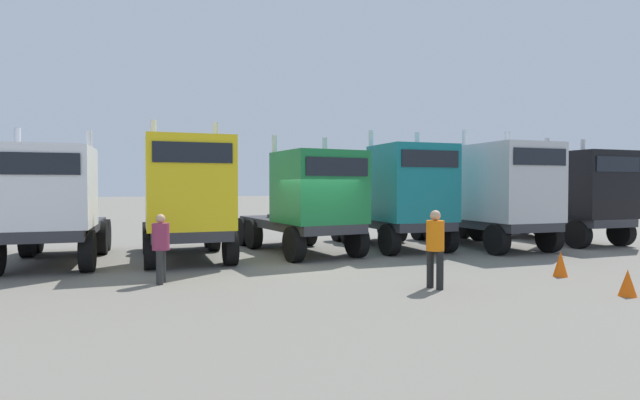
% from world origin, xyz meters
% --- Properties ---
extents(ground, '(200.00, 200.00, 0.00)m').
position_xyz_m(ground, '(0.00, 0.00, 0.00)').
color(ground, slate).
extents(semi_truck_white, '(2.64, 6.07, 3.98)m').
position_xyz_m(semi_truck_white, '(-7.56, 1.57, 1.80)').
color(semi_truck_white, '#333338').
rests_on(semi_truck_white, ground).
extents(semi_truck_yellow, '(2.81, 5.91, 4.33)m').
position_xyz_m(semi_truck_yellow, '(-3.79, 1.37, 1.93)').
color(semi_truck_yellow, '#333338').
rests_on(semi_truck_yellow, ground).
extents(semi_truck_green, '(3.53, 6.34, 4.00)m').
position_xyz_m(semi_truck_green, '(0.16, 1.83, 1.80)').
color(semi_truck_green, '#333338').
rests_on(semi_truck_green, ground).
extents(semi_truck_teal, '(2.80, 5.97, 4.31)m').
position_xyz_m(semi_truck_teal, '(3.70, 2.06, 1.93)').
color(semi_truck_teal, '#333338').
rests_on(semi_truck_teal, ground).
extents(semi_truck_silver, '(2.79, 6.37, 4.38)m').
position_xyz_m(semi_truck_silver, '(7.14, 1.21, 1.98)').
color(semi_truck_silver, '#333338').
rests_on(semi_truck_silver, ground).
extents(semi_truck_black, '(2.94, 6.51, 4.21)m').
position_xyz_m(semi_truck_black, '(11.10, 1.92, 1.85)').
color(semi_truck_black, '#333338').
rests_on(semi_truck_black, ground).
extents(visitor_in_hivis, '(0.51, 0.51, 1.76)m').
position_xyz_m(visitor_in_hivis, '(1.34, -4.30, 1.02)').
color(visitor_in_hivis, black).
rests_on(visitor_in_hivis, ground).
extents(visitor_with_camera, '(0.47, 0.47, 1.64)m').
position_xyz_m(visitor_with_camera, '(-4.54, -1.89, 0.95)').
color(visitor_with_camera, '#2C2C2C').
rests_on(visitor_with_camera, ground).
extents(traffic_cone_near, '(0.36, 0.36, 0.57)m').
position_xyz_m(traffic_cone_near, '(4.79, -6.17, 0.28)').
color(traffic_cone_near, '#F2590C').
rests_on(traffic_cone_near, ground).
extents(traffic_cone_mid, '(0.36, 0.36, 0.64)m').
position_xyz_m(traffic_cone_mid, '(5.17, -3.87, 0.32)').
color(traffic_cone_mid, '#F2590C').
rests_on(traffic_cone_mid, ground).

